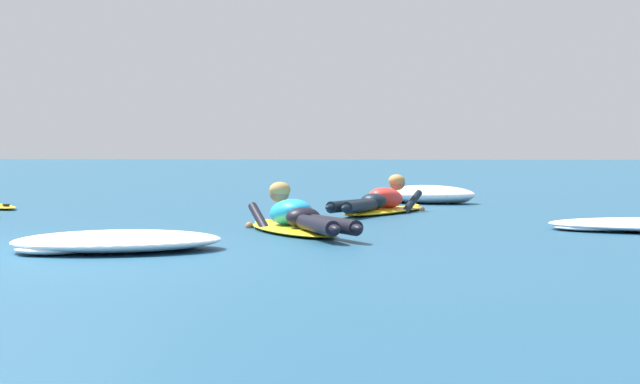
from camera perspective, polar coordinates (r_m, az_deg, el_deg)
name	(u,v)px	position (r m, az deg, el deg)	size (l,w,h in m)	color
ground_plane	(232,198)	(18.31, -4.67, -0.30)	(120.00, 120.00, 0.00)	navy
surfer_near	(297,220)	(10.60, -1.24, -1.46)	(1.53, 2.44, 0.53)	yellow
surfer_far	(381,203)	(13.78, 3.21, -0.57)	(1.24, 2.51, 0.54)	yellow
whitewater_front	(427,195)	(16.46, 5.67, -0.15)	(1.77, 1.50, 0.27)	white
whitewater_back	(118,242)	(8.96, -10.58, -2.58)	(2.00, 1.70, 0.17)	white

